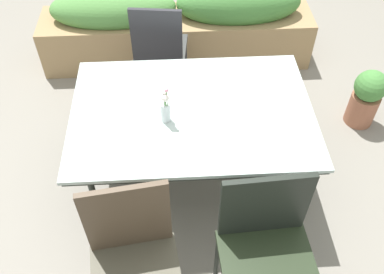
{
  "coord_description": "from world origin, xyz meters",
  "views": [
    {
      "loc": [
        -0.1,
        -1.85,
        2.57
      ],
      "look_at": [
        0.01,
        0.07,
        0.45
      ],
      "focal_mm": 39.87,
      "sensor_mm": 36.0,
      "label": 1
    }
  ],
  "objects_px": {
    "dining_table": "(192,115)",
    "potted_plant": "(367,97)",
    "chair_far_side": "(160,48)",
    "planter_box": "(178,25)",
    "chair_near_right": "(267,248)",
    "chair_near_left": "(133,257)",
    "flower_vase": "(165,108)"
  },
  "relations": [
    {
      "from": "chair_near_right",
      "to": "chair_far_side",
      "type": "height_order",
      "value": "chair_near_right"
    },
    {
      "from": "chair_near_right",
      "to": "planter_box",
      "type": "xyz_separation_m",
      "value": [
        -0.38,
        2.36,
        -0.19
      ]
    },
    {
      "from": "chair_near_left",
      "to": "planter_box",
      "type": "xyz_separation_m",
      "value": [
        0.31,
        2.36,
        -0.16
      ]
    },
    {
      "from": "dining_table",
      "to": "chair_near_right",
      "type": "bearing_deg",
      "value": -69.24
    },
    {
      "from": "chair_near_right",
      "to": "chair_far_side",
      "type": "relative_size",
      "value": 1.01
    },
    {
      "from": "chair_far_side",
      "to": "potted_plant",
      "type": "xyz_separation_m",
      "value": [
        1.64,
        -0.37,
        -0.28
      ]
    },
    {
      "from": "chair_near_left",
      "to": "flower_vase",
      "type": "relative_size",
      "value": 3.57
    },
    {
      "from": "chair_near_left",
      "to": "potted_plant",
      "type": "xyz_separation_m",
      "value": [
        1.79,
        1.41,
        -0.26
      ]
    },
    {
      "from": "planter_box",
      "to": "potted_plant",
      "type": "distance_m",
      "value": 1.76
    },
    {
      "from": "planter_box",
      "to": "flower_vase",
      "type": "bearing_deg",
      "value": -94.34
    },
    {
      "from": "chair_far_side",
      "to": "flower_vase",
      "type": "xyz_separation_m",
      "value": [
        0.04,
        -0.98,
        0.27
      ]
    },
    {
      "from": "dining_table",
      "to": "potted_plant",
      "type": "relative_size",
      "value": 2.99
    },
    {
      "from": "chair_near_right",
      "to": "chair_far_side",
      "type": "xyz_separation_m",
      "value": [
        -0.55,
        1.79,
        -0.01
      ]
    },
    {
      "from": "chair_near_left",
      "to": "flower_vase",
      "type": "xyz_separation_m",
      "value": [
        0.19,
        0.8,
        0.29
      ]
    },
    {
      "from": "chair_near_right",
      "to": "flower_vase",
      "type": "height_order",
      "value": "flower_vase"
    },
    {
      "from": "dining_table",
      "to": "chair_near_left",
      "type": "bearing_deg",
      "value": -111.71
    },
    {
      "from": "chair_far_side",
      "to": "chair_near_left",
      "type": "bearing_deg",
      "value": -87.61
    },
    {
      "from": "dining_table",
      "to": "flower_vase",
      "type": "bearing_deg",
      "value": -152.72
    },
    {
      "from": "chair_far_side",
      "to": "planter_box",
      "type": "height_order",
      "value": "chair_far_side"
    },
    {
      "from": "chair_near_right",
      "to": "planter_box",
      "type": "distance_m",
      "value": 2.4
    },
    {
      "from": "chair_near_left",
      "to": "chair_near_right",
      "type": "bearing_deg",
      "value": 172.33
    },
    {
      "from": "chair_far_side",
      "to": "planter_box",
      "type": "bearing_deg",
      "value": 81.25
    },
    {
      "from": "dining_table",
      "to": "planter_box",
      "type": "xyz_separation_m",
      "value": [
        -0.05,
        1.47,
        -0.3
      ]
    },
    {
      "from": "potted_plant",
      "to": "planter_box",
      "type": "bearing_deg",
      "value": 147.3
    },
    {
      "from": "chair_near_right",
      "to": "potted_plant",
      "type": "distance_m",
      "value": 1.81
    },
    {
      "from": "dining_table",
      "to": "potted_plant",
      "type": "xyz_separation_m",
      "value": [
        1.43,
        0.53,
        -0.4
      ]
    },
    {
      "from": "chair_near_right",
      "to": "dining_table",
      "type": "bearing_deg",
      "value": -72.5
    },
    {
      "from": "chair_far_side",
      "to": "flower_vase",
      "type": "distance_m",
      "value": 1.02
    },
    {
      "from": "chair_near_right",
      "to": "chair_far_side",
      "type": "distance_m",
      "value": 1.87
    },
    {
      "from": "chair_near_right",
      "to": "planter_box",
      "type": "relative_size",
      "value": 0.39
    },
    {
      "from": "chair_far_side",
      "to": "planter_box",
      "type": "relative_size",
      "value": 0.38
    },
    {
      "from": "chair_near_right",
      "to": "potted_plant",
      "type": "relative_size",
      "value": 1.89
    }
  ]
}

